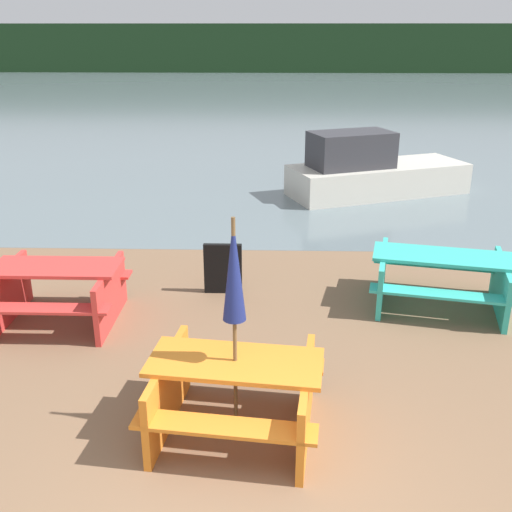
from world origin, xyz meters
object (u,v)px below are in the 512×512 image
Objects in this scene: picnic_table_red at (58,288)px; umbrella_navy at (234,274)px; signboard at (223,269)px; picnic_table_orange at (236,389)px; boat at (371,172)px; picnic_table_teal at (441,275)px.

picnic_table_red is 0.76× the size of umbrella_navy.
umbrella_navy is 3.48m from signboard.
picnic_table_orange is at bearing -42.33° from picnic_table_red.
picnic_table_red is 0.38× the size of boat.
picnic_table_teal is 0.48× the size of boat.
picnic_table_red is at bearing 137.67° from umbrella_navy.
boat is at bearing 73.71° from picnic_table_orange.
signboard is (-0.38, 3.22, -1.26)m from umbrella_navy.
picnic_table_red is at bearing 137.67° from picnic_table_orange.
umbrella_navy is 0.49× the size of boat.
picnic_table_orange reaches higher than picnic_table_teal.
picnic_table_orange is at bearing -127.68° from boat.
picnic_table_teal is 5.98m from boat.
signboard is at bearing 96.81° from picnic_table_orange.
boat is (2.58, 8.84, 0.08)m from picnic_table_orange.
picnic_table_orange is 3.91m from picnic_table_teal.
picnic_table_orange is 9.21m from boat.
umbrella_navy reaches higher than boat.
picnic_table_orange is 1.07× the size of picnic_table_red.
picnic_table_red is at bearing -154.73° from signboard.
umbrella_navy is (-0.00, 0.00, 1.18)m from picnic_table_orange.
picnic_table_red reaches higher than picnic_table_orange.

